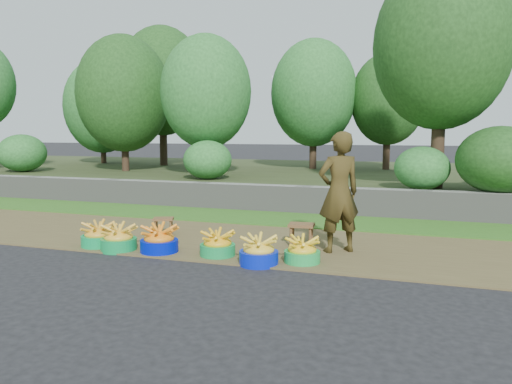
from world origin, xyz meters
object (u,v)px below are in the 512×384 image
(basin_a, at_px, (99,236))
(basin_b, at_px, (119,239))
(basin_c, at_px, (159,241))
(vendor_woman, at_px, (339,192))
(stool_left, at_px, (163,221))
(basin_f, at_px, (302,252))
(basin_d, at_px, (218,245))
(stool_right, at_px, (301,228))
(basin_e, at_px, (259,252))

(basin_a, relative_size, basin_b, 0.99)
(basin_c, bearing_deg, basin_b, -173.30)
(vendor_woman, bearing_deg, stool_left, -39.57)
(basin_a, bearing_deg, basin_f, 1.13)
(basin_d, bearing_deg, basin_b, -174.51)
(basin_c, height_order, stool_right, basin_c)
(basin_b, bearing_deg, basin_e, -1.94)
(basin_c, relative_size, basin_f, 1.14)
(basin_c, xyz_separation_m, basin_e, (1.45, -0.14, -0.01))
(basin_c, distance_m, stool_left, 1.11)
(basin_e, height_order, basin_f, basin_e)
(basin_d, bearing_deg, basin_f, 0.83)
(stool_left, xyz_separation_m, stool_right, (2.21, -0.02, 0.03))
(basin_c, relative_size, stool_left, 1.36)
(basin_d, bearing_deg, stool_left, 144.66)
(stool_left, relative_size, vendor_woman, 0.23)
(basin_a, bearing_deg, basin_b, -13.34)
(basin_f, bearing_deg, basin_e, -155.72)
(basin_c, bearing_deg, vendor_woman, 18.89)
(basin_e, bearing_deg, stool_right, 76.77)
(basin_b, height_order, vendor_woman, vendor_woman)
(basin_e, bearing_deg, stool_left, 149.74)
(basin_a, distance_m, stool_left, 1.09)
(basin_e, bearing_deg, basin_a, 176.18)
(basin_a, xyz_separation_m, basin_d, (1.80, 0.04, -0.01))
(basin_b, bearing_deg, basin_c, 6.70)
(basin_e, relative_size, basin_f, 1.08)
(basin_b, relative_size, vendor_woman, 0.30)
(basin_e, relative_size, stool_left, 1.29)
(basin_b, xyz_separation_m, stool_left, (0.09, 1.07, 0.07))
(stool_right, bearing_deg, basin_d, -134.49)
(basin_e, bearing_deg, basin_b, 178.06)
(basin_c, height_order, basin_d, basin_c)
(stool_right, bearing_deg, vendor_woman, -20.19)
(basin_a, relative_size, stool_left, 1.29)
(basin_c, relative_size, vendor_woman, 0.32)
(basin_e, xyz_separation_m, stool_left, (-1.95, 1.13, 0.07))
(basin_a, height_order, basin_c, basin_c)
(basin_c, xyz_separation_m, basin_f, (1.94, 0.08, -0.02))
(basin_a, relative_size, basin_d, 1.04)
(basin_c, distance_m, basin_e, 1.46)
(basin_a, xyz_separation_m, basin_f, (2.92, 0.06, -0.01))
(vendor_woman, bearing_deg, basin_a, -21.95)
(basin_d, distance_m, stool_right, 1.28)
(basin_b, height_order, stool_right, basin_b)
(basin_b, height_order, stool_left, basin_b)
(basin_c, height_order, vendor_woman, vendor_woman)
(basin_d, relative_size, stool_right, 1.22)
(basin_e, xyz_separation_m, vendor_woman, (0.81, 0.91, 0.66))
(stool_left, bearing_deg, basin_c, -63.66)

